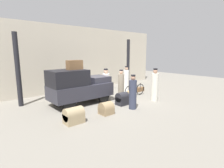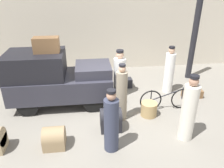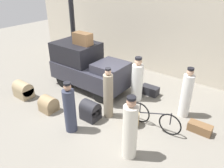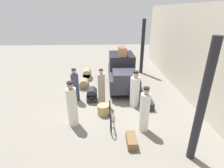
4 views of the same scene
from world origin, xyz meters
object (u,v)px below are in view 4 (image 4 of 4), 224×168
at_px(bicycle, 110,115).
at_px(trunk_umber_medium, 131,141).
at_px(suitcase_small_leather, 149,104).
at_px(porter_standing_middle, 145,111).
at_px(suitcase_tan_flat, 92,95).
at_px(porter_lifting_near_truck, 75,86).
at_px(porter_with_bicycle, 72,106).
at_px(trunk_barrel_dark, 87,74).
at_px(truck, 122,71).
at_px(porter_carrying_trunk, 135,90).
at_px(conductor_in_dark_uniform, 101,89).
at_px(trunk_on_truck_roof, 122,51).
at_px(trunk_wicker_pale, 84,84).
at_px(wicker_basket, 103,110).

distance_m(bicycle, trunk_umber_medium, 1.42).
bearing_deg(suitcase_small_leather, trunk_umber_medium, -26.03).
relative_size(porter_standing_middle, suitcase_small_leather, 2.53).
relative_size(suitcase_tan_flat, suitcase_small_leather, 0.95).
bearing_deg(bicycle, porter_lifting_near_truck, -140.45).
distance_m(porter_with_bicycle, trunk_barrel_dark, 5.06).
xyz_separation_m(truck, porter_carrying_trunk, (2.18, 0.38, -0.19)).
distance_m(conductor_in_dark_uniform, trunk_on_truck_roof, 2.76).
xyz_separation_m(trunk_barrel_dark, trunk_wicker_pale, (1.58, -0.03, -0.06)).
bearing_deg(trunk_barrel_dark, porter_lifting_near_truck, -5.59).
xyz_separation_m(porter_lifting_near_truck, trunk_on_truck_roof, (-1.72, 2.45, 1.32)).
height_order(porter_with_bicycle, trunk_umber_medium, porter_with_bicycle).
bearing_deg(porter_lifting_near_truck, trunk_wicker_pale, 169.39).
bearing_deg(conductor_in_dark_uniform, wicker_basket, 4.34).
bearing_deg(suitcase_tan_flat, wicker_basket, 23.77).
height_order(bicycle, porter_with_bicycle, porter_with_bicycle).
relative_size(porter_standing_middle, suitcase_tan_flat, 2.66).
bearing_deg(suitcase_small_leather, porter_carrying_trunk, -110.83).
distance_m(porter_carrying_trunk, conductor_in_dark_uniform, 1.55).
relative_size(porter_carrying_trunk, porter_with_bicycle, 0.94).
xyz_separation_m(porter_carrying_trunk, trunk_wicker_pale, (-2.06, -2.56, -0.54)).
xyz_separation_m(conductor_in_dark_uniform, suitcase_tan_flat, (-0.38, -0.49, -0.50)).
relative_size(truck, trunk_barrel_dark, 4.56).
bearing_deg(porter_with_bicycle, trunk_umber_medium, 60.31).
bearing_deg(trunk_barrel_dark, suitcase_small_leather, 39.23).
relative_size(conductor_in_dark_uniform, trunk_umber_medium, 2.53).
relative_size(porter_with_bicycle, trunk_barrel_dark, 2.53).
distance_m(wicker_basket, trunk_wicker_pale, 2.98).
bearing_deg(trunk_barrel_dark, trunk_on_truck_roof, 58.94).
bearing_deg(porter_lifting_near_truck, suitcase_tan_flat, 84.56).
bearing_deg(bicycle, porter_carrying_trunk, 139.13).
relative_size(bicycle, conductor_in_dark_uniform, 0.99).
relative_size(truck, porter_with_bicycle, 1.80).
distance_m(truck, porter_lifting_near_truck, 2.91).
xyz_separation_m(porter_with_bicycle, trunk_umber_medium, (1.21, 2.13, -0.70)).
bearing_deg(wicker_basket, trunk_barrel_dark, -166.29).
distance_m(truck, trunk_wicker_pale, 2.30).
xyz_separation_m(bicycle, porter_lifting_near_truck, (-2.00, -1.65, 0.39)).
distance_m(bicycle, porter_lifting_near_truck, 2.62).
xyz_separation_m(trunk_barrel_dark, trunk_on_truck_roof, (1.30, 2.16, 1.78)).
relative_size(porter_standing_middle, trunk_on_truck_roof, 2.30).
distance_m(porter_with_bicycle, trunk_wicker_pale, 3.50).
xyz_separation_m(wicker_basket, porter_with_bicycle, (0.67, -1.17, 0.62)).
bearing_deg(porter_lifting_near_truck, trunk_umber_medium, 35.67).
xyz_separation_m(porter_standing_middle, trunk_umber_medium, (0.74, -0.56, -0.67)).
height_order(conductor_in_dark_uniform, trunk_barrel_dark, conductor_in_dark_uniform).
height_order(porter_lifting_near_truck, trunk_wicker_pale, porter_lifting_near_truck).
height_order(conductor_in_dark_uniform, porter_standing_middle, conductor_in_dark_uniform).
bearing_deg(porter_carrying_trunk, truck, -170.11).
distance_m(bicycle, trunk_barrel_dark, 5.19).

